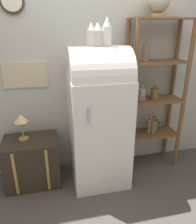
# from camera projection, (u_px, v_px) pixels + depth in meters

# --- Properties ---
(ground_plane) EXTENTS (12.00, 12.00, 0.00)m
(ground_plane) POSITION_uv_depth(u_px,v_px,m) (103.00, 188.00, 2.57)
(ground_plane) COLOR #4C4742
(wall_back) EXTENTS (7.00, 0.09, 2.70)m
(wall_back) POSITION_uv_depth(u_px,v_px,m) (92.00, 64.00, 2.59)
(wall_back) COLOR #B7B7AD
(wall_back) RESTS_ON ground_plane
(refrigerator) EXTENTS (0.64, 0.68, 1.59)m
(refrigerator) POSITION_uv_depth(u_px,v_px,m) (99.00, 115.00, 2.46)
(refrigerator) COLOR white
(refrigerator) RESTS_ON ground_plane
(suitcase_trunk) EXTENTS (0.62, 0.43, 0.57)m
(suitcase_trunk) POSITION_uv_depth(u_px,v_px,m) (33.00, 161.00, 2.57)
(suitcase_trunk) COLOR #33281E
(suitcase_trunk) RESTS_ON ground_plane
(shelf_unit) EXTENTS (0.70, 0.34, 1.86)m
(shelf_unit) POSITION_uv_depth(u_px,v_px,m) (154.00, 93.00, 2.67)
(shelf_unit) COLOR brown
(shelf_unit) RESTS_ON ground_plane
(globe) EXTENTS (0.23, 0.23, 0.27)m
(globe) POSITION_uv_depth(u_px,v_px,m) (159.00, 3.00, 2.31)
(globe) COLOR #AD8942
(globe) RESTS_ON shelf_unit
(vase_left) EXTENTS (0.09, 0.09, 0.22)m
(vase_left) POSITION_uv_depth(u_px,v_px,m) (91.00, 35.00, 2.14)
(vase_left) COLOR silver
(vase_left) RESTS_ON refrigerator
(vase_center) EXTENTS (0.11, 0.11, 0.22)m
(vase_center) POSITION_uv_depth(u_px,v_px,m) (98.00, 35.00, 2.15)
(vase_center) COLOR beige
(vase_center) RESTS_ON refrigerator
(vase_right) EXTENTS (0.09, 0.09, 0.27)m
(vase_right) POSITION_uv_depth(u_px,v_px,m) (107.00, 32.00, 2.14)
(vase_right) COLOR white
(vase_right) RESTS_ON refrigerator
(desk_lamp) EXTENTS (0.16, 0.16, 0.31)m
(desk_lamp) POSITION_uv_depth(u_px,v_px,m) (21.00, 120.00, 2.39)
(desk_lamp) COLOR #AD8942
(desk_lamp) RESTS_ON suitcase_trunk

